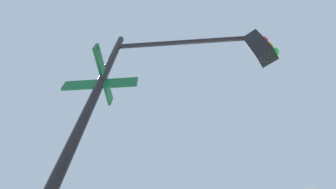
{
  "coord_description": "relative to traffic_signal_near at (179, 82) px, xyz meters",
  "views": [
    {
      "loc": [
        -4.94,
        -7.43,
        1.65
      ],
      "look_at": [
        -6.45,
        -5.49,
        5.12
      ],
      "focal_mm": 23.69,
      "sensor_mm": 36.0,
      "label": 1
    }
  ],
  "objects": [
    {
      "name": "traffic_signal_near",
      "position": [
        0.0,
        0.0,
        0.0
      ],
      "size": [
        2.84,
        2.06,
        6.16
      ],
      "color": "black",
      "rests_on": "ground_plane"
    }
  ]
}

